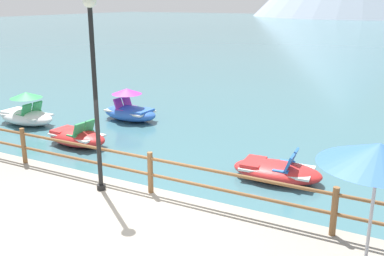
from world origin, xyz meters
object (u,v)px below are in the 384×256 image
lamp_post (94,78)px  pedal_boat_3 (77,137)px  pedal_boat_1 (26,114)px  pedal_boat_2 (130,110)px  pedal_boat_4 (276,170)px  beach_umbrella (379,156)px

lamp_post → pedal_boat_3: bearing=139.0°
pedal_boat_1 → pedal_boat_2: (3.13, 2.33, 0.00)m
lamp_post → pedal_boat_2: lamp_post is taller
pedal_boat_2 → pedal_boat_4: size_ratio=1.01×
beach_umbrella → pedal_boat_3: (-9.26, 3.87, -2.17)m
lamp_post → pedal_boat_3: size_ratio=1.90×
beach_umbrella → pedal_boat_1: beach_umbrella is taller
lamp_post → pedal_boat_3: 5.39m
lamp_post → pedal_boat_4: (3.08, 3.35, -2.71)m
beach_umbrella → pedal_boat_2: 12.12m
beach_umbrella → pedal_boat_3: size_ratio=1.00×
beach_umbrella → pedal_boat_1: 13.72m
pedal_boat_3 → pedal_boat_4: size_ratio=0.94×
lamp_post → pedal_boat_2: size_ratio=1.76×
lamp_post → pedal_boat_1: lamp_post is taller
pedal_boat_4 → beach_umbrella: bearing=-57.4°
pedal_boat_4 → pedal_boat_1: bearing=175.9°
lamp_post → pedal_boat_4: bearing=47.3°
pedal_boat_1 → pedal_boat_4: size_ratio=1.03×
pedal_boat_2 → pedal_boat_4: (6.89, -3.05, -0.17)m
pedal_boat_3 → pedal_boat_1: bearing=163.7°
pedal_boat_1 → pedal_boat_4: bearing=-4.1°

